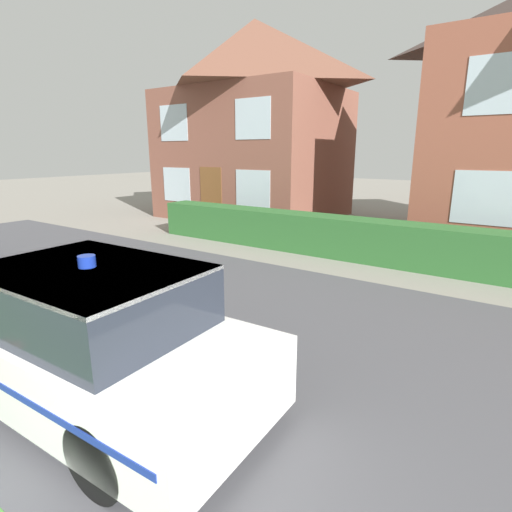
{
  "coord_description": "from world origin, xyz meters",
  "views": [
    {
      "loc": [
        2.41,
        0.08,
        2.65
      ],
      "look_at": [
        -1.03,
        5.11,
        1.05
      ],
      "focal_mm": 28.0,
      "sensor_mm": 36.0,
      "label": 1
    }
  ],
  "objects": [
    {
      "name": "road_strip",
      "position": [
        0.0,
        4.48,
        0.01
      ],
      "size": [
        28.0,
        6.94,
        0.01
      ],
      "primitive_type": "cube",
      "color": "#4C4C51",
      "rests_on": "ground"
    },
    {
      "name": "garden_hedge",
      "position": [
        -1.47,
        9.63,
        0.51
      ],
      "size": [
        11.73,
        0.87,
        1.03
      ],
      "primitive_type": "cube",
      "color": "#2D662D",
      "rests_on": "ground"
    },
    {
      "name": "police_car",
      "position": [
        -1.38,
        2.27,
        0.74
      ],
      "size": [
        4.54,
        1.91,
        1.64
      ],
      "rotation": [
        0.0,
        0.0,
        3.17
      ],
      "color": "black",
      "rests_on": "road_strip"
    },
    {
      "name": "house_left",
      "position": [
        -7.24,
        14.1,
        3.87
      ],
      "size": [
        6.91,
        5.75,
        7.56
      ],
      "color": "brown",
      "rests_on": "ground"
    }
  ]
}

